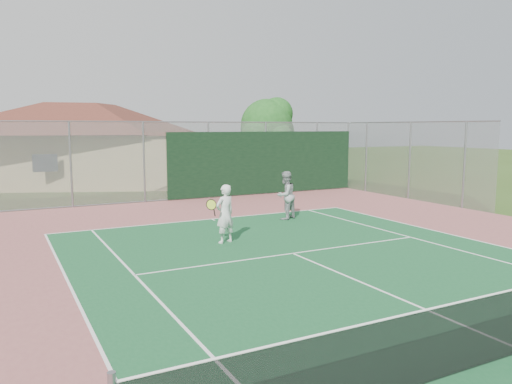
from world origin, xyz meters
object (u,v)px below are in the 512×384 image
Objects in this scene: clubhouse at (83,136)px; player_grey_back at (286,196)px; tree at (268,127)px; player_white_front at (225,214)px.

clubhouse is 8.75× the size of player_grey_back.
player_grey_back is at bearing -115.91° from tree.
clubhouse is 15.91m from player_grey_back.
player_white_front is at bearing -123.47° from tree.
player_white_front is 4.13m from player_grey_back.
clubhouse reaches higher than player_grey_back.
clubhouse reaches higher than tree.
player_grey_back is at bearing -160.76° from player_white_front.
player_white_front is 0.97× the size of player_grey_back.
clubhouse is at bearing 154.60° from tree.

